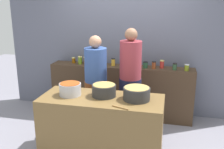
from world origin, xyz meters
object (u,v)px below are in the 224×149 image
(preserve_jar_11, at_px, (187,67))
(preserve_jar_6, at_px, (131,63))
(preserve_jar_10, at_px, (175,67))
(preserve_jar_7, at_px, (145,65))
(cook_with_tongs, at_px, (96,90))
(cook_in_cap, at_px, (130,88))
(preserve_jar_9, at_px, (162,64))
(preserve_jar_3, at_px, (102,62))
(preserve_jar_4, at_px, (113,62))
(cooking_pot_right, at_px, (137,94))
(wooden_spoon, at_px, (120,107))
(preserve_jar_2, at_px, (86,60))
(cooking_pot_center, at_px, (104,90))
(preserve_jar_8, at_px, (154,65))
(preserve_jar_0, at_px, (74,60))
(cooking_pot_left, at_px, (70,89))
(preserve_jar_5, at_px, (124,63))
(preserve_jar_1, at_px, (80,60))

(preserve_jar_11, bearing_deg, preserve_jar_6, 177.45)
(preserve_jar_10, bearing_deg, preserve_jar_7, 177.69)
(cook_with_tongs, xyz_separation_m, cook_in_cap, (0.57, 0.03, 0.06))
(cook_with_tongs, relative_size, cook_in_cap, 0.93)
(preserve_jar_9, bearing_deg, cook_with_tongs, -145.11)
(preserve_jar_3, bearing_deg, cook_in_cap, -46.30)
(preserve_jar_4, xyz_separation_m, preserve_jar_10, (1.13, -0.06, -0.01))
(cooking_pot_right, xyz_separation_m, wooden_spoon, (-0.16, -0.33, -0.08))
(preserve_jar_2, distance_m, preserve_jar_11, 1.87)
(preserve_jar_11, bearing_deg, cooking_pot_right, -118.32)
(cook_with_tongs, bearing_deg, preserve_jar_2, 120.28)
(cooking_pot_center, height_order, wooden_spoon, cooking_pot_center)
(preserve_jar_8, height_order, cook_with_tongs, cook_with_tongs)
(preserve_jar_8, xyz_separation_m, cook_with_tongs, (-0.89, -0.65, -0.33))
(preserve_jar_4, relative_size, preserve_jar_6, 1.06)
(preserve_jar_3, distance_m, preserve_jar_4, 0.22)
(preserve_jar_10, height_order, cooking_pot_center, preserve_jar_10)
(preserve_jar_2, distance_m, wooden_spoon, 1.98)
(preserve_jar_0, height_order, cook_in_cap, cook_in_cap)
(preserve_jar_4, relative_size, cooking_pot_left, 0.45)
(preserve_jar_0, distance_m, cooking_pot_right, 2.00)
(preserve_jar_5, xyz_separation_m, preserve_jar_10, (0.91, -0.05, 0.00))
(preserve_jar_7, bearing_deg, preserve_jar_1, 178.66)
(preserve_jar_3, relative_size, preserve_jar_10, 1.03)
(preserve_jar_1, bearing_deg, preserve_jar_10, -1.63)
(preserve_jar_1, height_order, cook_in_cap, cook_in_cap)
(preserve_jar_5, relative_size, preserve_jar_8, 0.85)
(preserve_jar_7, height_order, cook_in_cap, cook_in_cap)
(cooking_pot_left, bearing_deg, preserve_jar_8, 51.30)
(preserve_jar_5, bearing_deg, preserve_jar_7, -3.89)
(preserve_jar_3, height_order, preserve_jar_8, preserve_jar_8)
(preserve_jar_9, xyz_separation_m, cooking_pot_center, (-0.73, -1.34, -0.10))
(preserve_jar_8, relative_size, cook_with_tongs, 0.08)
(preserve_jar_2, xyz_separation_m, wooden_spoon, (1.02, -1.69, -0.17))
(preserve_jar_6, relative_size, cooking_pot_center, 0.39)
(preserve_jar_7, relative_size, preserve_jar_8, 0.85)
(preserve_jar_5, distance_m, preserve_jar_11, 1.12)
(preserve_jar_1, distance_m, cook_with_tongs, 0.93)
(preserve_jar_7, relative_size, preserve_jar_9, 0.80)
(preserve_jar_6, bearing_deg, preserve_jar_1, 179.48)
(preserve_jar_1, relative_size, preserve_jar_5, 1.30)
(preserve_jar_1, relative_size, preserve_jar_4, 1.09)
(cooking_pot_left, distance_m, cook_with_tongs, 0.75)
(preserve_jar_2, relative_size, preserve_jar_9, 1.00)
(preserve_jar_3, relative_size, cook_in_cap, 0.07)
(cooking_pot_left, bearing_deg, preserve_jar_6, 64.72)
(preserve_jar_8, height_order, preserve_jar_9, preserve_jar_9)
(cooking_pot_center, relative_size, cooking_pot_right, 0.93)
(preserve_jar_7, relative_size, preserve_jar_11, 1.02)
(preserve_jar_7, bearing_deg, preserve_jar_11, -1.87)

